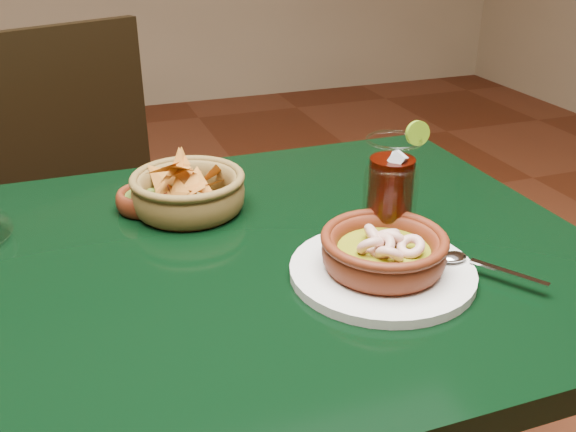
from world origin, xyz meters
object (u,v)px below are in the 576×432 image
object	(u,v)px
dining_table	(195,320)
cola_drink	(390,194)
dining_chair	(104,212)
shrimp_plate	(384,256)
chip_basket	(188,191)

from	to	relation	value
dining_table	cola_drink	xyz separation A→B (m)	(0.29, -0.04, 0.18)
dining_chair	cola_drink	distance (m)	0.89
shrimp_plate	chip_basket	xyz separation A→B (m)	(-0.20, 0.30, 0.00)
dining_table	shrimp_plate	distance (m)	0.30
dining_chair	cola_drink	world-z (taller)	dining_chair
dining_table	chip_basket	world-z (taller)	chip_basket
dining_table	chip_basket	distance (m)	0.22
shrimp_plate	cola_drink	distance (m)	0.11
dining_chair	cola_drink	size ratio (longest dim) A/B	5.12
shrimp_plate	cola_drink	bearing A→B (deg)	58.69
dining_table	cola_drink	distance (m)	0.34
dining_table	dining_chair	world-z (taller)	dining_chair
chip_basket	shrimp_plate	bearing A→B (deg)	-55.67
shrimp_plate	dining_table	bearing A→B (deg)	152.51
cola_drink	dining_table	bearing A→B (deg)	171.55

